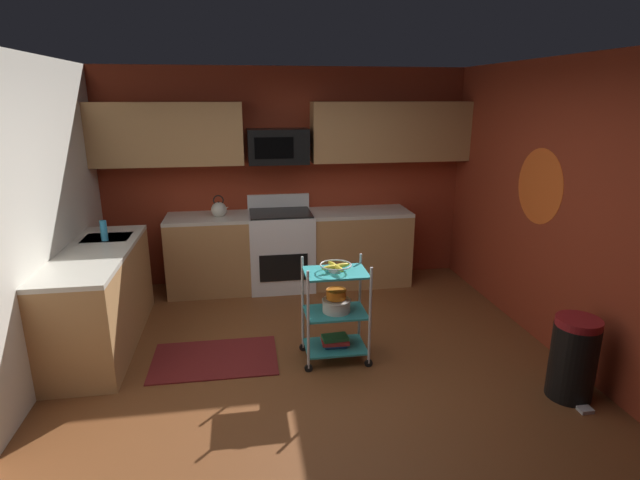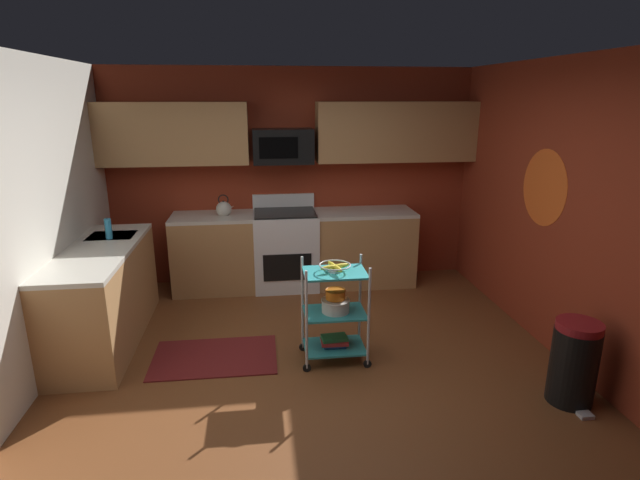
% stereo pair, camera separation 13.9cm
% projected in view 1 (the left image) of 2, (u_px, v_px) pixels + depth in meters
% --- Properties ---
extents(floor, '(4.40, 4.80, 0.04)m').
position_uv_depth(floor, '(317.00, 378.00, 4.17)').
color(floor, brown).
rests_on(floor, ground).
extents(wall_back, '(4.52, 0.06, 2.60)m').
position_uv_depth(wall_back, '(287.00, 177.00, 6.11)').
color(wall_back, maroon).
rests_on(wall_back, ground).
extents(wall_left, '(0.06, 4.80, 2.60)m').
position_uv_depth(wall_left, '(3.00, 239.00, 3.47)').
color(wall_left, silver).
rests_on(wall_left, ground).
extents(wall_right, '(0.06, 4.80, 2.60)m').
position_uv_depth(wall_right, '(580.00, 216.00, 4.14)').
color(wall_right, maroon).
rests_on(wall_right, ground).
extents(wall_flower_decal, '(0.00, 0.71, 0.71)m').
position_uv_depth(wall_flower_decal, '(539.00, 186.00, 4.64)').
color(wall_flower_decal, '#E5591E').
extents(counter_run, '(3.65, 2.41, 0.92)m').
position_uv_depth(counter_run, '(228.00, 265.00, 5.48)').
color(counter_run, '#B27F4C').
rests_on(counter_run, ground).
extents(oven_range, '(0.76, 0.65, 1.10)m').
position_uv_depth(oven_range, '(281.00, 249.00, 6.01)').
color(oven_range, white).
rests_on(oven_range, ground).
extents(upper_cabinets, '(4.40, 0.33, 0.70)m').
position_uv_depth(upper_cabinets, '(290.00, 133.00, 5.77)').
color(upper_cabinets, '#B27F4C').
extents(microwave, '(0.70, 0.39, 0.40)m').
position_uv_depth(microwave, '(278.00, 146.00, 5.77)').
color(microwave, black).
extents(rolling_cart, '(0.60, 0.39, 0.91)m').
position_uv_depth(rolling_cart, '(335.00, 312.00, 4.32)').
color(rolling_cart, silver).
rests_on(rolling_cart, ground).
extents(fruit_bowl, '(0.27, 0.27, 0.07)m').
position_uv_depth(fruit_bowl, '(336.00, 266.00, 4.20)').
color(fruit_bowl, silver).
rests_on(fruit_bowl, rolling_cart).
extents(mixing_bowl_large, '(0.25, 0.25, 0.11)m').
position_uv_depth(mixing_bowl_large, '(336.00, 305.00, 4.30)').
color(mixing_bowl_large, silver).
rests_on(mixing_bowl_large, rolling_cart).
extents(mixing_bowl_small, '(0.18, 0.18, 0.08)m').
position_uv_depth(mixing_bowl_small, '(336.00, 294.00, 4.29)').
color(mixing_bowl_small, orange).
rests_on(mixing_bowl_small, rolling_cart).
extents(book_stack, '(0.24, 0.19, 0.09)m').
position_uv_depth(book_stack, '(335.00, 341.00, 4.40)').
color(book_stack, '#1E4C8C').
rests_on(book_stack, rolling_cart).
extents(kettle, '(0.21, 0.18, 0.26)m').
position_uv_depth(kettle, '(219.00, 209.00, 5.75)').
color(kettle, beige).
rests_on(kettle, counter_run).
extents(dish_soap_bottle, '(0.06, 0.06, 0.20)m').
position_uv_depth(dish_soap_bottle, '(104.00, 231.00, 4.76)').
color(dish_soap_bottle, '#2D8CBF').
rests_on(dish_soap_bottle, counter_run).
extents(trash_can, '(0.34, 0.42, 0.66)m').
position_uv_depth(trash_can, '(573.00, 358.00, 3.80)').
color(trash_can, black).
rests_on(trash_can, ground).
extents(floor_rug, '(1.10, 0.71, 0.01)m').
position_uv_depth(floor_rug, '(215.00, 359.00, 4.43)').
color(floor_rug, maroon).
rests_on(floor_rug, ground).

